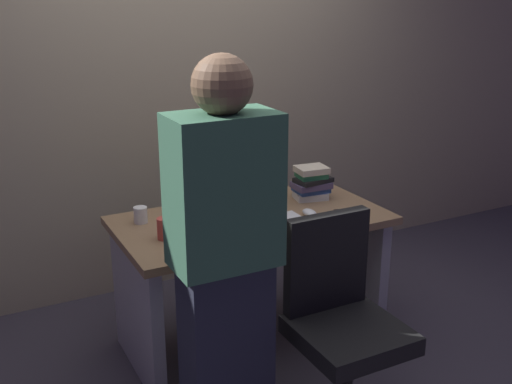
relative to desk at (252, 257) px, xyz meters
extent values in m
plane|color=#3D3842|center=(0.00, 0.00, -0.50)|extent=(9.00, 9.00, 0.00)
cube|color=tan|center=(0.00, 0.96, 1.00)|extent=(6.40, 0.10, 3.00)
cube|color=#93704C|center=(0.00, 0.00, 0.21)|extent=(1.39, 0.73, 0.04)
cube|color=#B2B2B7|center=(-0.63, 0.00, -0.16)|extent=(0.06, 0.65, 0.68)
cube|color=#B2B2B7|center=(0.63, 0.00, -0.16)|extent=(0.06, 0.65, 0.68)
cylinder|color=black|center=(0.04, -0.83, -0.27)|extent=(0.05, 0.05, 0.39)
cube|color=black|center=(0.04, -0.83, -0.04)|extent=(0.44, 0.44, 0.08)
cube|color=black|center=(0.04, -0.64, 0.22)|extent=(0.40, 0.06, 0.44)
cube|color=#262838|center=(-0.48, -0.71, -0.07)|extent=(0.34, 0.20, 0.85)
cube|color=#38664C|center=(-0.48, -0.71, 0.64)|extent=(0.40, 0.24, 0.58)
sphere|color=brown|center=(-0.48, -0.71, 1.03)|extent=(0.22, 0.22, 0.22)
cube|color=silver|center=(-0.01, 0.15, 0.23)|extent=(0.21, 0.15, 0.02)
cube|color=silver|center=(-0.01, 0.15, 0.28)|extent=(0.04, 0.03, 0.08)
cube|color=silver|center=(-0.01, 0.15, 0.50)|extent=(0.54, 0.06, 0.36)
cube|color=black|center=(-0.01, 0.13, 0.50)|extent=(0.50, 0.03, 0.32)
cube|color=white|center=(-0.01, -0.12, 0.24)|extent=(0.43, 0.13, 0.02)
ellipsoid|color=white|center=(0.27, -0.13, 0.24)|extent=(0.06, 0.10, 0.03)
cylinder|color=#D84C3F|center=(-0.50, -0.07, 0.28)|extent=(0.07, 0.07, 0.10)
cylinder|color=white|center=(-0.53, 0.18, 0.27)|extent=(0.07, 0.07, 0.08)
cube|color=white|center=(0.43, 0.11, 0.25)|extent=(0.20, 0.16, 0.04)
cube|color=#3359A5|center=(0.43, 0.11, 0.28)|extent=(0.19, 0.15, 0.03)
cube|color=#594C72|center=(0.43, 0.10, 0.31)|extent=(0.21, 0.14, 0.03)
cube|color=black|center=(0.43, 0.10, 0.34)|extent=(0.21, 0.15, 0.03)
cube|color=#338C59|center=(0.43, 0.10, 0.37)|extent=(0.17, 0.14, 0.03)
cube|color=beige|center=(0.42, 0.10, 0.40)|extent=(0.18, 0.15, 0.03)
cube|color=black|center=(0.44, -0.20, 0.23)|extent=(0.11, 0.16, 0.01)
camera|label=1|loc=(-1.36, -2.66, 1.34)|focal=43.22mm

